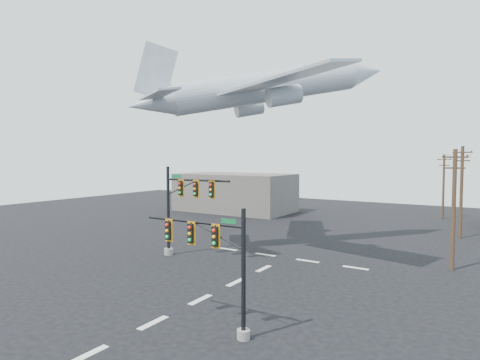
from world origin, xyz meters
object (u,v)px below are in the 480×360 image
Objects in this scene: utility_pole_c at (444,186)px; airliner at (266,88)px; signal_mast_near at (216,261)px; utility_pole_a at (454,207)px; utility_pole_b at (461,190)px; signal_mast_far at (182,207)px.

utility_pole_c is 0.41× the size of airliner.
airliner is at bearing 110.81° from signal_mast_near.
airliner reaches higher than utility_pole_c.
utility_pole_a is 0.42× the size of airliner.
signal_mast_near is 33.83m from utility_pole_b.
airliner reaches higher than signal_mast_far.
airliner is (-15.50, -1.30, 10.19)m from utility_pole_a.
utility_pole_b is (19.85, 22.08, 0.74)m from signal_mast_far.
utility_pole_a is (8.98, 18.46, 1.30)m from signal_mast_near.
signal_mast_far is at bearing -174.70° from airliner.
utility_pole_c is (5.77, 46.79, 1.13)m from signal_mast_near.
utility_pole_b is 14.46m from utility_pole_c.
utility_pole_b reaches higher than signal_mast_near.
airliner reaches higher than utility_pole_b.
airliner is at bearing -131.32° from utility_pole_c.
utility_pole_a reaches higher than utility_pole_c.
utility_pole_a is 0.94× the size of utility_pole_b.
utility_pole_a is at bearing 64.06° from signal_mast_near.
signal_mast_near is 21.66m from airliner.
airliner is (-12.30, -29.63, 10.36)m from utility_pole_c.
signal_mast_near is at bearing -43.52° from signal_mast_far.
signal_mast_far is 39.98m from utility_pole_c.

